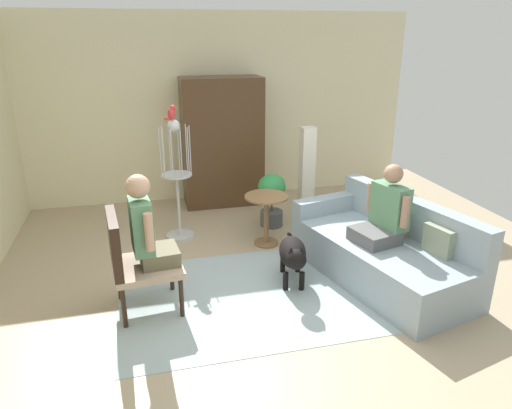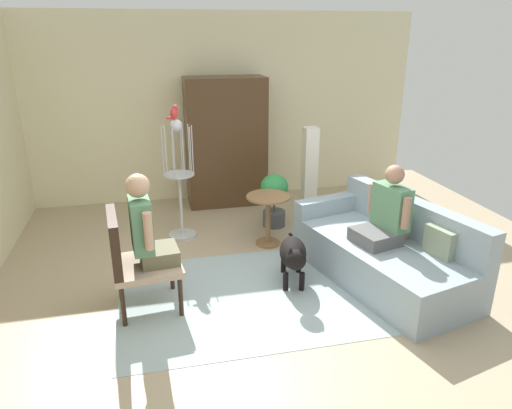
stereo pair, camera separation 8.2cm
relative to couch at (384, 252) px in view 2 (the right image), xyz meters
The scene contains 14 objects.
ground_plane 1.31m from the couch, behind, with size 7.61×7.61×0.00m, color tan.
back_wall 3.56m from the couch, 112.06° to the left, with size 6.18×0.12×2.78m, color beige.
area_rug 1.36m from the couch, behind, with size 2.83×1.89×0.01m, color #9EB2B7.
couch is the anchor object (origin of this frame).
armchair 2.58m from the couch, behind, with size 0.67×0.67×0.98m.
person_on_couch 0.46m from the couch, 137.88° to the right, with size 0.55×0.56×0.80m.
person_on_armchair 2.47m from the couch, behind, with size 0.44×0.52×0.87m.
round_end_table 1.48m from the couch, 131.73° to the left, with size 0.53×0.53×0.64m.
dog 0.97m from the couch, behind, with size 0.39×0.87×0.55m.
bird_cage_stand 2.59m from the couch, 141.57° to the left, with size 0.38×0.38×1.51m.
parrot 2.87m from the couch, 141.79° to the left, with size 0.17×0.10×0.17m.
potted_plant 1.82m from the couch, 114.44° to the left, with size 0.37×0.37×0.72m.
column_lamp 1.77m from the couch, 98.21° to the left, with size 0.20×0.20×1.31m.
armoire_cabinet 3.06m from the couch, 114.04° to the left, with size 1.17×0.56×1.89m, color #4C331E.
Camera 2 is at (-1.04, -3.96, 2.49)m, focal length 32.87 mm.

